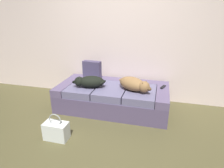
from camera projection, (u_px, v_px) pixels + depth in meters
name	position (u px, v px, depth m)	size (l,w,h in m)	color
ground_plane	(91.00, 147.00, 2.43)	(10.00, 10.00, 0.00)	brown
back_wall	(121.00, 24.00, 3.47)	(6.40, 0.10, 2.80)	beige
couch	(113.00, 97.00, 3.36)	(1.88, 0.93, 0.42)	#534766
dog_dark	(89.00, 82.00, 3.18)	(0.56, 0.35, 0.20)	black
dog_tan	(134.00, 84.00, 3.05)	(0.60, 0.45, 0.22)	olive
tv_remote	(163.00, 87.00, 3.20)	(0.04, 0.15, 0.02)	black
throw_pillow	(92.00, 70.00, 3.58)	(0.34, 0.12, 0.34)	#463E5C
handbag	(56.00, 131.00, 2.56)	(0.32, 0.18, 0.38)	silver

